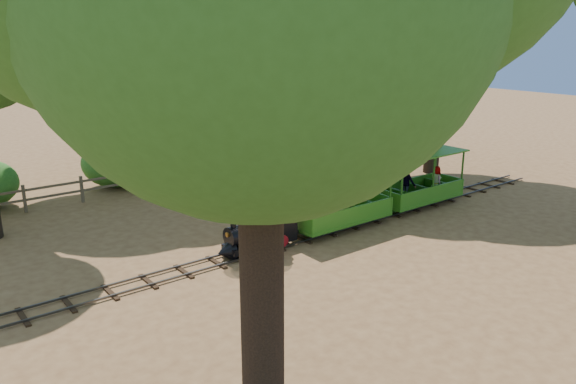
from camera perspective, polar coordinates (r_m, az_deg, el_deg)
ground at (r=17.92m, az=3.79°, el=-4.12°), size 90.00×90.00×0.00m
track at (r=17.90m, az=3.80°, el=-3.92°), size 22.00×1.00×0.10m
locomotive at (r=15.90m, az=-3.47°, el=-0.43°), size 2.56×1.20×2.94m
carriage_front at (r=17.98m, az=5.25°, el=-1.39°), size 3.64×1.49×1.89m
carriage_rear at (r=20.82m, az=13.07°, el=0.70°), size 3.64×1.49×1.89m
oak_ne at (r=26.13m, az=2.00°, el=17.27°), size 6.76×5.95×9.16m
fence at (r=24.06m, az=-8.89°, el=2.45°), size 18.10×0.10×1.00m
shrub_mid_w at (r=23.88m, az=-16.81°, el=3.00°), size 3.02×2.32×2.09m
shrub_mid_e at (r=25.36m, az=-9.48°, el=3.24°), size 1.81×1.39×1.25m
shrub_east at (r=27.53m, az=-1.62°, el=5.21°), size 2.82×2.17×1.95m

